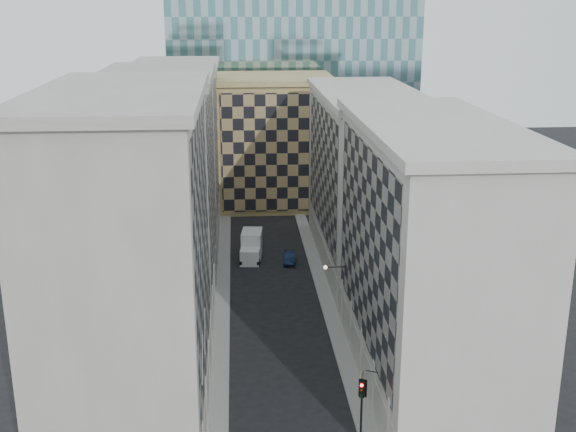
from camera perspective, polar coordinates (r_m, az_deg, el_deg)
name	(u,v)px	position (r m, az deg, el deg)	size (l,w,h in m)	color
sidewalk_west	(222,306)	(72.19, -5.22, -7.12)	(1.50, 100.00, 0.15)	gray
sidewalk_east	(328,303)	(72.71, 3.14, -6.89)	(1.50, 100.00, 0.15)	gray
bldg_left_a	(131,263)	(50.68, -12.26, -3.68)	(10.80, 22.80, 23.70)	#9F998F
bldg_left_b	(162,190)	(71.69, -9.93, 2.06)	(10.80, 22.80, 22.70)	gray
bldg_left_c	(178,150)	(93.17, -8.65, 5.18)	(10.80, 22.80, 21.70)	#9F998F
bldg_right_a	(427,256)	(56.30, 10.94, -3.15)	(10.80, 26.80, 20.70)	#B4B0A5
bldg_right_b	(365,179)	(81.70, 6.13, 2.95)	(10.80, 28.80, 19.70)	#B4B0A5
tan_block	(274,141)	(105.95, -1.12, 5.98)	(16.80, 14.80, 18.80)	tan
church_tower	(256,14)	(118.13, -2.56, 15.63)	(7.20, 7.20, 51.50)	#2A2420
flagpoles_left	(204,345)	(47.13, -6.69, -10.08)	(0.10, 6.33, 2.33)	gray
bracket_lamp	(327,267)	(64.78, 3.13, -4.07)	(1.98, 0.36, 0.36)	black
traffic_light	(362,398)	(50.35, 5.85, -14.10)	(0.57, 0.57, 4.59)	black
box_truck	(251,247)	(84.71, -2.91, -2.47)	(2.87, 5.85, 3.10)	white
dark_car	(289,258)	(83.41, 0.10, -3.30)	(1.29, 3.70, 1.22)	#0F1C38
shop_sign	(363,377)	(52.00, 5.92, -12.52)	(1.28, 0.70, 0.82)	black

